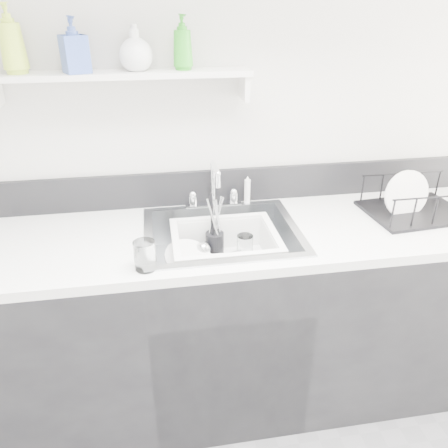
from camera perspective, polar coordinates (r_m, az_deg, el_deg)
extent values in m
cube|color=silver|center=(1.95, -1.72, 13.11)|extent=(3.50, 0.02, 2.60)
cube|color=black|center=(2.08, -0.23, -12.70)|extent=(3.20, 0.62, 0.88)
cube|color=white|center=(1.82, -0.26, -1.53)|extent=(3.20, 0.62, 0.04)
cube|color=black|center=(2.04, -1.60, 4.91)|extent=(3.20, 0.02, 0.16)
cube|color=silver|center=(2.03, -1.40, 2.58)|extent=(0.26, 0.06, 0.02)
cylinder|color=silver|center=(2.01, -4.09, 3.09)|extent=(0.04, 0.04, 0.05)
cylinder|color=silver|center=(2.04, 1.24, 3.45)|extent=(0.04, 0.04, 0.05)
cylinder|color=silver|center=(1.99, -1.44, 5.24)|extent=(0.02, 0.02, 0.20)
cylinder|color=silver|center=(1.89, -1.15, 7.36)|extent=(0.02, 0.15, 0.02)
cylinder|color=white|center=(2.03, 3.06, 4.47)|extent=(0.03, 0.03, 0.14)
cube|color=silver|center=(1.83, -13.05, 18.53)|extent=(1.00, 0.16, 0.02)
cube|color=silver|center=(1.87, 2.65, 17.49)|extent=(0.02, 0.14, 0.10)
cylinder|color=white|center=(1.85, -4.34, -5.53)|extent=(0.22, 0.22, 0.01)
cylinder|color=white|center=(1.85, -4.22, -5.09)|extent=(0.21, 0.21, 0.01)
cylinder|color=white|center=(1.83, -4.70, -4.39)|extent=(0.24, 0.23, 0.09)
cylinder|color=black|center=(1.93, -1.22, -2.52)|extent=(0.08, 0.08, 0.10)
cylinder|color=silver|center=(1.90, -1.65, -0.02)|extent=(0.01, 0.05, 0.20)
cylinder|color=silver|center=(1.89, -0.78, -0.48)|extent=(0.02, 0.04, 0.18)
cylinder|color=black|center=(1.88, -1.57, 0.46)|extent=(0.01, 0.06, 0.22)
cylinder|color=white|center=(1.91, 2.74, -2.90)|extent=(0.08, 0.08, 0.10)
cylinder|color=white|center=(1.56, -10.29, -4.07)|extent=(0.10, 0.10, 0.11)
imported|color=white|center=(1.83, 2.41, -5.63)|extent=(0.13, 0.13, 0.03)
imported|color=#BADC3D|center=(1.87, -26.06, 20.90)|extent=(0.11, 0.11, 0.24)
imported|color=#36509E|center=(1.81, -19.05, 21.24)|extent=(0.12, 0.12, 0.20)
imported|color=silver|center=(1.81, -11.51, 21.61)|extent=(0.15, 0.15, 0.17)
imported|color=#28991E|center=(1.81, -5.45, 22.53)|extent=(0.10, 0.10, 0.20)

